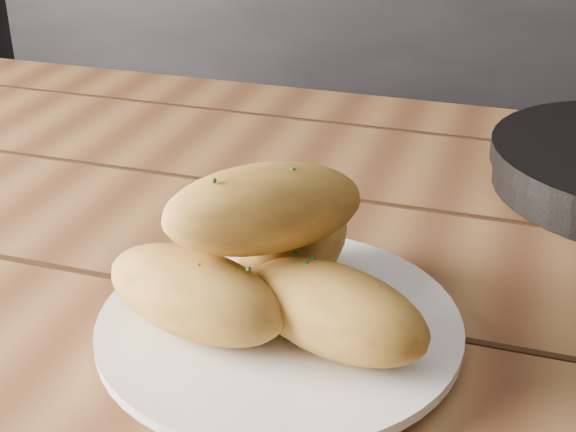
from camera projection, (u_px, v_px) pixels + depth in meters
The scene contains 3 objects.
table at pixel (457, 368), 0.71m from camera, with size 1.52×0.84×0.75m.
plate at pixel (280, 328), 0.57m from camera, with size 0.26×0.26×0.02m.
bread_rolls at pixel (271, 265), 0.55m from camera, with size 0.25×0.20×0.12m.
Camera 1 is at (-0.37, 0.03, 1.09)m, focal length 50.00 mm.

